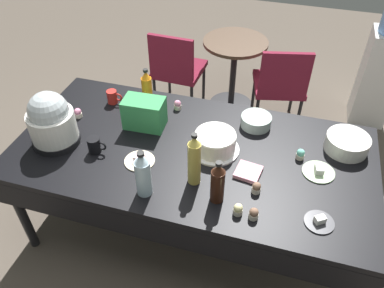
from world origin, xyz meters
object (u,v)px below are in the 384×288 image
soda_carton (144,113)px  cupcake_cocoa (178,105)px  potluck_table (192,157)px  dessert_plate_cream (140,160)px  cupcake_lemon (254,214)px  coffee_mug_red (113,97)px  coffee_mug_black (95,145)px  slow_cooker (51,121)px  cupcake_vanilla (256,188)px  water_cooler (383,65)px  dessert_plate_sage (319,171)px  soda_bottle_orange_juice (147,89)px  frosted_layer_cake (215,142)px  dessert_plate_charcoal (319,221)px  soda_bottle_ginger_ale (194,160)px  round_cafe_table (234,62)px  cupcake_berry (238,209)px  ceramic_snack_bowl (347,143)px  maroon_chair_left (176,67)px  cupcake_mint (300,154)px  maroon_chair_right (280,83)px  glass_salad_bowl (256,121)px  soda_bottle_water (143,175)px  cupcake_rose (78,113)px  soda_bottle_cola (218,183)px

soda_carton → cupcake_cocoa: bearing=55.7°
potluck_table → dessert_plate_cream: (-0.27, -0.18, 0.07)m
cupcake_lemon → coffee_mug_red: (-1.13, 0.73, 0.02)m
coffee_mug_black → slow_cooker: bearing=177.2°
cupcake_vanilla → water_cooler: size_ratio=0.05×
water_cooler → slow_cooker: bearing=-137.7°
potluck_table → coffee_mug_red: size_ratio=19.42×
cupcake_lemon → water_cooler: (0.82, 2.15, -0.19)m
dessert_plate_sage → soda_bottle_orange_juice: 1.23m
frosted_layer_cake → slow_cooker: slow_cooker is taller
frosted_layer_cake → dessert_plate_charcoal: size_ratio=1.98×
soda_bottle_ginger_ale → round_cafe_table: (-0.13, 1.81, -0.41)m
cupcake_berry → slow_cooker: bearing=168.8°
ceramic_snack_bowl → soda_bottle_ginger_ale: soda_bottle_ginger_ale is taller
coffee_mug_red → maroon_chair_left: 1.07m
cupcake_mint → cupcake_cocoa: 0.90m
potluck_table → water_cooler: water_cooler is taller
cupcake_lemon → coffee_mug_black: coffee_mug_black is taller
dessert_plate_sage → cupcake_berry: (-0.39, -0.42, 0.02)m
cupcake_mint → cupcake_lemon: 0.55m
potluck_table → dessert_plate_charcoal: bearing=-23.8°
slow_cooker → round_cafe_table: size_ratio=0.50×
soda_bottle_orange_juice → coffee_mug_black: bearing=-103.7°
coffee_mug_black → maroon_chair_right: same height
frosted_layer_cake → cupcake_mint: size_ratio=4.47×
slow_cooker → soda_carton: size_ratio=1.37×
glass_salad_bowl → soda_carton: bearing=-163.5°
glass_salad_bowl → soda_bottle_water: bearing=-122.6°
cupcake_lemon → cupcake_vanilla: 0.18m
coffee_mug_red → round_cafe_table: bearing=63.2°
potluck_table → dessert_plate_sage: 0.76m
cupcake_rose → cupcake_berry: 1.30m
frosted_layer_cake → ceramic_snack_bowl: size_ratio=1.16×
cupcake_mint → coffee_mug_red: (-1.32, 0.21, 0.02)m
potluck_table → soda_bottle_water: 0.47m
cupcake_mint → soda_bottle_water: size_ratio=0.23×
frosted_layer_cake → soda_bottle_orange_juice: soda_bottle_orange_juice is taller
cupcake_berry → soda_bottle_cola: (-0.13, 0.06, 0.09)m
soda_bottle_ginger_ale → soda_bottle_water: size_ratio=1.17×
potluck_table → cupcake_berry: (0.37, -0.40, 0.09)m
ceramic_snack_bowl → cupcake_mint: size_ratio=3.85×
cupcake_rose → soda_bottle_water: (0.68, -0.50, 0.10)m
soda_carton → soda_bottle_cola: bearing=-41.6°
cupcake_berry → soda_carton: size_ratio=0.26×
ceramic_snack_bowl → soda_bottle_cola: soda_bottle_cola is taller
dessert_plate_cream → cupcake_vanilla: (0.70, -0.04, 0.02)m
ceramic_snack_bowl → soda_bottle_orange_juice: (-1.33, 0.09, 0.08)m
soda_bottle_orange_juice → soda_carton: bearing=-73.5°
maroon_chair_left → round_cafe_table: bearing=24.1°
glass_salad_bowl → soda_bottle_cola: (-0.09, -0.69, 0.09)m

